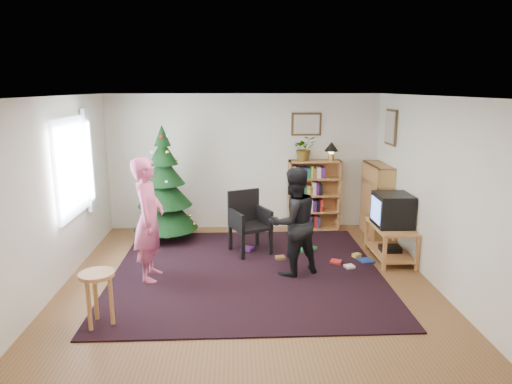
{
  "coord_description": "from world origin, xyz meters",
  "views": [
    {
      "loc": [
        -0.16,
        -5.87,
        2.61
      ],
      "look_at": [
        0.14,
        0.68,
        1.1
      ],
      "focal_mm": 32.0,
      "sensor_mm": 36.0,
      "label": 1
    }
  ],
  "objects_px": {
    "bookshelf_back": "(314,194)",
    "armchair": "(250,219)",
    "picture_back": "(306,124)",
    "person_by_chair": "(293,222)",
    "bookshelf_right": "(377,200)",
    "potted_plant": "(304,148)",
    "stool": "(97,285)",
    "tv_stand": "(391,239)",
    "picture_right": "(391,127)",
    "christmas_tree": "(165,193)",
    "crt_tv": "(392,210)",
    "table_lamp": "(331,148)",
    "person_standing": "(149,219)"
  },
  "relations": [
    {
      "from": "stool",
      "to": "potted_plant",
      "type": "height_order",
      "value": "potted_plant"
    },
    {
      "from": "crt_tv",
      "to": "table_lamp",
      "type": "distance_m",
      "value": 1.9
    },
    {
      "from": "armchair",
      "to": "table_lamp",
      "type": "height_order",
      "value": "table_lamp"
    },
    {
      "from": "christmas_tree",
      "to": "stool",
      "type": "distance_m",
      "value": 2.99
    },
    {
      "from": "stool",
      "to": "crt_tv",
      "type": "bearing_deg",
      "value": 25.36
    },
    {
      "from": "picture_right",
      "to": "crt_tv",
      "type": "bearing_deg",
      "value": -103.73
    },
    {
      "from": "picture_right",
      "to": "person_standing",
      "type": "height_order",
      "value": "picture_right"
    },
    {
      "from": "stool",
      "to": "table_lamp",
      "type": "xyz_separation_m",
      "value": [
        3.28,
        3.49,
        1.04
      ]
    },
    {
      "from": "potted_plant",
      "to": "armchair",
      "type": "bearing_deg",
      "value": -131.61
    },
    {
      "from": "picture_back",
      "to": "table_lamp",
      "type": "xyz_separation_m",
      "value": [
        0.45,
        -0.14,
        -0.42
      ]
    },
    {
      "from": "picture_right",
      "to": "christmas_tree",
      "type": "bearing_deg",
      "value": 179.21
    },
    {
      "from": "table_lamp",
      "to": "crt_tv",
      "type": "bearing_deg",
      "value": -69.43
    },
    {
      "from": "crt_tv",
      "to": "armchair",
      "type": "bearing_deg",
      "value": 167.25
    },
    {
      "from": "person_by_chair",
      "to": "table_lamp",
      "type": "distance_m",
      "value": 2.46
    },
    {
      "from": "christmas_tree",
      "to": "table_lamp",
      "type": "distance_m",
      "value": 3.1
    },
    {
      "from": "picture_back",
      "to": "bookshelf_back",
      "type": "xyz_separation_m",
      "value": [
        0.15,
        -0.14,
        -1.29
      ]
    },
    {
      "from": "crt_tv",
      "to": "person_by_chair",
      "type": "height_order",
      "value": "person_by_chair"
    },
    {
      "from": "picture_right",
      "to": "stool",
      "type": "bearing_deg",
      "value": -145.07
    },
    {
      "from": "tv_stand",
      "to": "person_by_chair",
      "type": "relative_size",
      "value": 0.64
    },
    {
      "from": "armchair",
      "to": "person_standing",
      "type": "distance_m",
      "value": 1.78
    },
    {
      "from": "picture_right",
      "to": "armchair",
      "type": "relative_size",
      "value": 0.6
    },
    {
      "from": "picture_back",
      "to": "stool",
      "type": "height_order",
      "value": "picture_back"
    },
    {
      "from": "picture_right",
      "to": "table_lamp",
      "type": "distance_m",
      "value": 1.14
    },
    {
      "from": "christmas_tree",
      "to": "tv_stand",
      "type": "bearing_deg",
      "value": -17.14
    },
    {
      "from": "picture_back",
      "to": "person_by_chair",
      "type": "relative_size",
      "value": 0.36
    },
    {
      "from": "picture_back",
      "to": "bookshelf_back",
      "type": "height_order",
      "value": "picture_back"
    },
    {
      "from": "tv_stand",
      "to": "potted_plant",
      "type": "xyz_separation_m",
      "value": [
        -1.12,
        1.65,
        1.2
      ]
    },
    {
      "from": "bookshelf_right",
      "to": "armchair",
      "type": "bearing_deg",
      "value": 106.8
    },
    {
      "from": "bookshelf_back",
      "to": "stool",
      "type": "distance_m",
      "value": 4.6
    },
    {
      "from": "picture_back",
      "to": "stool",
      "type": "bearing_deg",
      "value": -127.98
    },
    {
      "from": "picture_right",
      "to": "person_by_chair",
      "type": "bearing_deg",
      "value": -139.9
    },
    {
      "from": "bookshelf_back",
      "to": "person_by_chair",
      "type": "bearing_deg",
      "value": -107.08
    },
    {
      "from": "picture_back",
      "to": "potted_plant",
      "type": "distance_m",
      "value": 0.45
    },
    {
      "from": "person_standing",
      "to": "crt_tv",
      "type": "bearing_deg",
      "value": -78.41
    },
    {
      "from": "crt_tv",
      "to": "bookshelf_right",
      "type": "bearing_deg",
      "value": 84.01
    },
    {
      "from": "christmas_tree",
      "to": "person_by_chair",
      "type": "bearing_deg",
      "value": -38.31
    },
    {
      "from": "person_standing",
      "to": "picture_back",
      "type": "bearing_deg",
      "value": -44.11
    },
    {
      "from": "picture_back",
      "to": "armchair",
      "type": "xyz_separation_m",
      "value": [
        -1.08,
        -1.29,
        -1.41
      ]
    },
    {
      "from": "picture_right",
      "to": "bookshelf_right",
      "type": "height_order",
      "value": "picture_right"
    },
    {
      "from": "bookshelf_back",
      "to": "crt_tv",
      "type": "bearing_deg",
      "value": -60.85
    },
    {
      "from": "potted_plant",
      "to": "bookshelf_right",
      "type": "bearing_deg",
      "value": -20.9
    },
    {
      "from": "christmas_tree",
      "to": "person_standing",
      "type": "xyz_separation_m",
      "value": [
        0.03,
        -1.66,
        0.02
      ]
    },
    {
      "from": "bookshelf_back",
      "to": "tv_stand",
      "type": "bearing_deg",
      "value": -60.78
    },
    {
      "from": "armchair",
      "to": "potted_plant",
      "type": "xyz_separation_m",
      "value": [
        1.03,
        1.16,
        0.99
      ]
    },
    {
      "from": "bookshelf_back",
      "to": "armchair",
      "type": "distance_m",
      "value": 1.69
    },
    {
      "from": "crt_tv",
      "to": "person_by_chair",
      "type": "xyz_separation_m",
      "value": [
        -1.57,
        -0.49,
        -0.02
      ]
    },
    {
      "from": "picture_back",
      "to": "crt_tv",
      "type": "bearing_deg",
      "value": -59.06
    },
    {
      "from": "bookshelf_right",
      "to": "person_by_chair",
      "type": "xyz_separation_m",
      "value": [
        -1.7,
        -1.66,
        0.11
      ]
    },
    {
      "from": "crt_tv",
      "to": "picture_back",
      "type": "bearing_deg",
      "value": 120.94
    },
    {
      "from": "bookshelf_right",
      "to": "potted_plant",
      "type": "height_order",
      "value": "potted_plant"
    }
  ]
}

